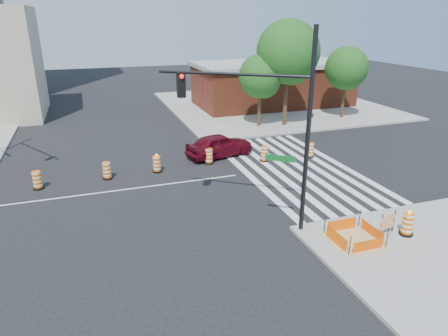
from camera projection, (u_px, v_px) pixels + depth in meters
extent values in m
plane|color=black|center=(118.00, 191.00, 22.20)|extent=(120.00, 120.00, 0.00)
cube|color=gray|center=(272.00, 105.00, 43.58)|extent=(22.00, 22.00, 0.15)
cube|color=silver|center=(247.00, 174.00, 24.58)|extent=(0.45, 13.50, 0.01)
cube|color=silver|center=(261.00, 172.00, 24.85)|extent=(0.45, 13.50, 0.01)
cube|color=silver|center=(274.00, 170.00, 25.13)|extent=(0.45, 13.50, 0.01)
cube|color=silver|center=(287.00, 169.00, 25.40)|extent=(0.45, 13.50, 0.01)
cube|color=silver|center=(299.00, 167.00, 25.68)|extent=(0.45, 13.50, 0.01)
cube|color=silver|center=(311.00, 165.00, 25.95)|extent=(0.45, 13.50, 0.01)
cube|color=silver|center=(323.00, 164.00, 26.23)|extent=(0.45, 13.50, 0.01)
cube|color=silver|center=(335.00, 162.00, 26.50)|extent=(0.45, 13.50, 0.01)
cube|color=silver|center=(118.00, 190.00, 22.20)|extent=(14.00, 0.12, 0.01)
cube|color=tan|center=(354.00, 240.00, 16.93)|extent=(2.20, 2.20, 0.05)
cube|color=#F35704|center=(368.00, 246.00, 16.05)|extent=(1.44, 0.02, 0.55)
cube|color=#F35704|center=(342.00, 225.00, 17.64)|extent=(1.44, 0.02, 0.55)
cube|color=#F35704|center=(336.00, 239.00, 16.57)|extent=(0.02, 1.44, 0.55)
cube|color=#F35704|center=(372.00, 231.00, 17.12)|extent=(0.02, 1.44, 0.55)
cylinder|color=black|center=(350.00, 246.00, 15.71)|extent=(0.04, 0.04, 0.90)
cylinder|color=black|center=(387.00, 238.00, 16.26)|extent=(0.04, 0.04, 0.90)
cylinder|color=black|center=(325.00, 225.00, 17.30)|extent=(0.04, 0.04, 0.90)
cylinder|color=black|center=(360.00, 218.00, 17.85)|extent=(0.04, 0.04, 0.90)
cube|color=brown|center=(272.00, 86.00, 42.86)|extent=(16.00, 8.00, 4.20)
cube|color=gray|center=(273.00, 64.00, 42.05)|extent=(16.50, 8.50, 0.40)
imported|color=#500612|center=(220.00, 145.00, 27.40)|extent=(5.06, 3.02, 1.61)
cylinder|color=black|center=(308.00, 136.00, 16.37)|extent=(0.19, 0.19, 8.65)
cylinder|color=black|center=(232.00, 74.00, 16.37)|extent=(5.38, 3.84, 0.13)
cube|color=black|center=(181.00, 85.00, 17.14)|extent=(0.35, 0.30, 1.08)
sphere|color=#FF0C0C|center=(182.00, 76.00, 16.85)|extent=(0.19, 0.19, 0.19)
cube|color=#0C591E|center=(280.00, 158.00, 17.03)|extent=(1.09, 0.78, 0.27)
cylinder|color=black|center=(406.00, 234.00, 17.39)|extent=(0.59, 0.59, 0.10)
cylinder|color=#EA5F04|center=(408.00, 224.00, 17.22)|extent=(0.47, 0.47, 0.94)
sphere|color=#FF990C|center=(410.00, 212.00, 17.02)|extent=(0.16, 0.16, 0.16)
cube|color=#EA5F04|center=(388.00, 219.00, 17.15)|extent=(0.91, 0.23, 0.30)
cube|color=#EA5F04|center=(387.00, 226.00, 17.27)|extent=(0.91, 0.23, 0.24)
cylinder|color=black|center=(381.00, 226.00, 17.03)|extent=(0.04, 0.04, 1.08)
cylinder|color=black|center=(394.00, 221.00, 17.43)|extent=(0.04, 0.04, 1.08)
cylinder|color=#382314|center=(259.00, 105.00, 34.33)|extent=(0.32, 0.32, 3.91)
sphere|color=#1A4112|center=(260.00, 76.00, 33.47)|extent=(3.66, 3.66, 3.66)
sphere|color=#1A4112|center=(264.00, 83.00, 34.10)|extent=(2.69, 2.69, 2.69)
sphere|color=#1A4112|center=(257.00, 81.00, 33.30)|extent=(2.44, 2.44, 2.44)
cylinder|color=#382314|center=(286.00, 94.00, 34.27)|extent=(0.35, 0.35, 5.64)
sphere|color=#1A4112|center=(288.00, 52.00, 33.02)|extent=(5.29, 5.29, 5.29)
sphere|color=#1A4112|center=(291.00, 62.00, 33.80)|extent=(3.88, 3.88, 3.88)
sphere|color=#1A4112|center=(284.00, 59.00, 32.88)|extent=(3.52, 3.52, 3.52)
cylinder|color=#382314|center=(343.00, 97.00, 37.28)|extent=(0.30, 0.30, 4.16)
sphere|color=#1A4112|center=(346.00, 68.00, 36.35)|extent=(3.90, 3.90, 3.90)
sphere|color=#1A4112|center=(348.00, 75.00, 36.97)|extent=(2.86, 2.86, 2.86)
sphere|color=#1A4112|center=(344.00, 73.00, 36.21)|extent=(2.60, 2.60, 2.60)
cylinder|color=black|center=(39.00, 188.00, 22.42)|extent=(0.60, 0.60, 0.10)
cylinder|color=#EA5F04|center=(37.00, 180.00, 22.24)|extent=(0.48, 0.48, 0.95)
cylinder|color=black|center=(108.00, 178.00, 23.82)|extent=(0.60, 0.60, 0.10)
cylinder|color=#EA5F04|center=(107.00, 170.00, 23.65)|extent=(0.48, 0.48, 0.95)
cylinder|color=black|center=(157.00, 171.00, 24.87)|extent=(0.60, 0.60, 0.10)
cylinder|color=#EA5F04|center=(157.00, 164.00, 24.69)|extent=(0.48, 0.48, 0.95)
sphere|color=#FF990C|center=(156.00, 155.00, 24.49)|extent=(0.16, 0.16, 0.16)
cylinder|color=black|center=(209.00, 163.00, 26.29)|extent=(0.60, 0.60, 0.10)
cylinder|color=#EA5F04|center=(209.00, 156.00, 26.11)|extent=(0.48, 0.48, 0.95)
cylinder|color=black|center=(264.00, 160.00, 26.73)|extent=(0.60, 0.60, 0.10)
cylinder|color=#EA5F04|center=(264.00, 153.00, 26.56)|extent=(0.48, 0.48, 0.95)
cylinder|color=black|center=(310.00, 156.00, 27.48)|extent=(0.60, 0.60, 0.10)
cylinder|color=#EA5F04|center=(310.00, 150.00, 27.30)|extent=(0.48, 0.48, 0.95)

